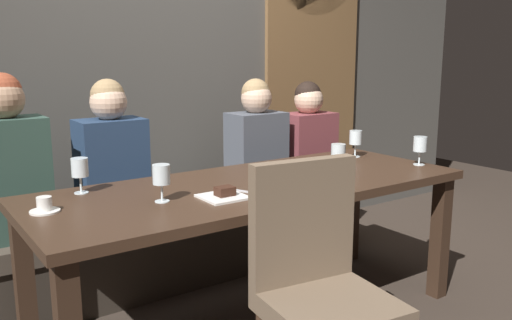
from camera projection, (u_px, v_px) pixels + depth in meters
The scene contains 17 objects.
back_wall_tiled at pixel (147, 32), 3.51m from camera, with size 6.00×0.12×3.00m, color #4C4944.
arched_door at pixel (312, 53), 4.24m from camera, with size 0.90×0.05×2.55m.
dining_table at pixel (255, 200), 2.69m from camera, with size 2.20×0.84×0.74m.
banquette_bench at pixel (190, 241), 3.34m from camera, with size 2.50×0.44×0.45m.
chair_near_side at pixel (318, 276), 2.01m from camera, with size 0.49×0.49×0.98m.
diner_redhead at pixel (9, 162), 2.67m from camera, with size 0.36×0.24×0.83m.
diner_bearded at pixel (111, 154), 2.99m from camera, with size 0.36×0.24×0.78m.
diner_far_end at pixel (256, 140), 3.54m from camera, with size 0.36×0.24×0.76m.
diner_near_end at pixel (308, 137), 3.78m from camera, with size 0.36×0.24×0.73m.
wine_glass_far_right at pixel (338, 153), 2.83m from camera, with size 0.08×0.08×0.16m.
wine_glass_end_right at pixel (80, 168), 2.46m from camera, with size 0.08×0.08×0.16m.
wine_glass_end_left at pixel (420, 145), 3.08m from camera, with size 0.08×0.08×0.16m.
wine_glass_center_front at pixel (161, 175), 2.32m from camera, with size 0.08×0.08×0.16m.
wine_glass_near_left at pixel (356, 139), 3.32m from camera, with size 0.08×0.08×0.16m.
espresso_cup at pixel (44, 206), 2.18m from camera, with size 0.12×0.12×0.06m.
dessert_plate at pixel (224, 195), 2.40m from camera, with size 0.19×0.19×0.05m.
fork_on_table at pixel (247, 192), 2.49m from camera, with size 0.02×0.17×0.01m, color silver.
Camera 1 is at (-1.48, -2.14, 1.38)m, focal length 38.01 mm.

